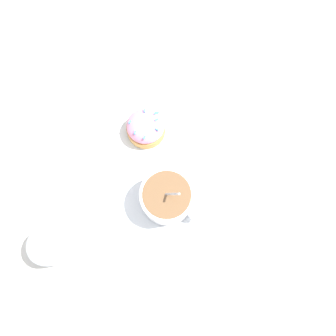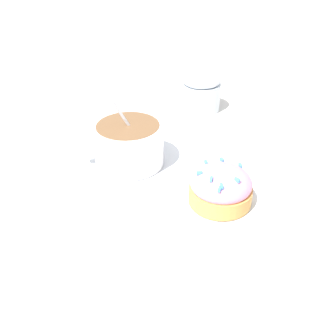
# 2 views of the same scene
# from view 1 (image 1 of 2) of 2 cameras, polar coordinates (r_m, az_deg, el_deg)

# --- Properties ---
(ground_plane) EXTENTS (3.00, 3.00, 0.00)m
(ground_plane) POSITION_cam_1_polar(r_m,az_deg,el_deg) (0.65, -1.81, 0.48)
(ground_plane) COLOR silver
(paper_napkin) EXTENTS (0.29, 0.27, 0.00)m
(paper_napkin) POSITION_cam_1_polar(r_m,az_deg,el_deg) (0.65, -1.82, 0.52)
(paper_napkin) COLOR white
(paper_napkin) RESTS_ON ground_plane
(coffee_cup) EXTENTS (0.10, 0.11, 0.10)m
(coffee_cup) POSITION_cam_1_polar(r_m,az_deg,el_deg) (0.60, 0.29, -5.12)
(coffee_cup) COLOR white
(coffee_cup) RESTS_ON paper_napkin
(frosted_pastry) EXTENTS (0.08, 0.08, 0.05)m
(frosted_pastry) POSITION_cam_1_polar(r_m,az_deg,el_deg) (0.65, -3.52, 7.18)
(frosted_pastry) COLOR #D19347
(frosted_pastry) RESTS_ON paper_napkin
(sugar_bowl) EXTENTS (0.07, 0.07, 0.07)m
(sugar_bowl) POSITION_cam_1_polar(r_m,az_deg,el_deg) (0.62, -19.32, -12.56)
(sugar_bowl) COLOR silver
(sugar_bowl) RESTS_ON ground_plane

